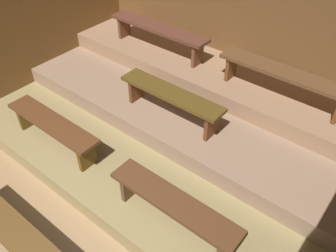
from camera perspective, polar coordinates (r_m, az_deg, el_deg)
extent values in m
cube|color=#9E7C54|center=(4.72, -3.86, -6.56)|extent=(5.74, 5.04, 0.08)
cube|color=brown|center=(5.47, 11.34, 15.66)|extent=(5.74, 0.06, 2.37)
cube|color=brown|center=(5.74, -23.97, 14.23)|extent=(0.06, 5.04, 2.37)
cube|color=#968354|center=(4.90, 0.33, -1.69)|extent=(4.94, 3.14, 0.23)
cube|color=#98775E|center=(5.11, 4.32, 3.56)|extent=(4.94, 2.01, 0.23)
cube|color=#A07A5A|center=(5.33, 7.56, 8.01)|extent=(4.94, 1.03, 0.23)
cube|color=brown|center=(3.85, -22.73, -16.16)|extent=(1.97, 0.30, 0.05)
cube|color=#59321B|center=(4.60, -18.23, 0.51)|extent=(1.46, 0.30, 0.05)
cube|color=brown|center=(5.16, -21.77, 1.54)|extent=(0.05, 0.24, 0.35)
cube|color=brown|center=(4.33, -12.94, -4.71)|extent=(0.05, 0.24, 0.35)
cube|color=#55321C|center=(3.52, 0.93, -12.09)|extent=(1.46, 0.30, 0.05)
cube|color=brown|center=(3.94, -6.16, -9.37)|extent=(0.05, 0.24, 0.35)
cube|color=brown|center=(3.51, 9.16, -18.85)|extent=(0.05, 0.24, 0.35)
cube|color=#553F17|center=(4.46, 0.51, 5.28)|extent=(1.48, 0.30, 0.05)
cube|color=brown|center=(4.91, -5.18, 5.98)|extent=(0.05, 0.24, 0.35)
cube|color=brown|center=(4.31, 6.95, 0.13)|extent=(0.05, 0.24, 0.35)
cube|color=brown|center=(5.57, -1.58, 15.54)|extent=(1.72, 0.30, 0.05)
cube|color=brown|center=(6.12, -7.06, 15.58)|extent=(0.05, 0.24, 0.35)
cube|color=brown|center=(5.26, 4.76, 11.44)|extent=(0.05, 0.24, 0.35)
cube|color=brown|center=(4.66, 18.27, 8.16)|extent=(1.72, 0.30, 0.05)
cube|color=brown|center=(5.01, 10.14, 9.33)|extent=(0.05, 0.24, 0.35)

